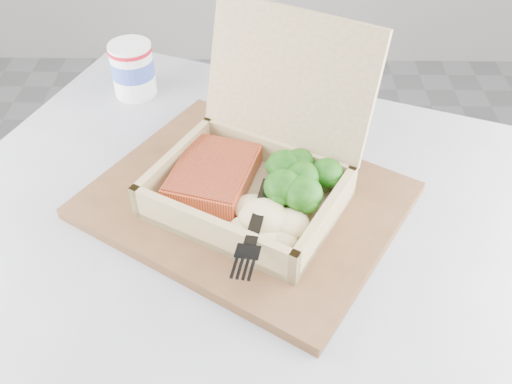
{
  "coord_description": "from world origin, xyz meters",
  "views": [
    {
      "loc": [
        -0.4,
        -0.12,
        1.18
      ],
      "look_at": [
        -0.41,
        0.37,
        0.74
      ],
      "focal_mm": 40.0,
      "sensor_mm": 36.0,
      "label": 1
    }
  ],
  "objects_px": {
    "serving_tray": "(246,200)",
    "paper_cup": "(133,68)",
    "takeout_container": "(261,157)",
    "cafe_table": "(219,320)"
  },
  "relations": [
    {
      "from": "serving_tray",
      "to": "takeout_container",
      "type": "bearing_deg",
      "value": 39.37
    },
    {
      "from": "cafe_table",
      "to": "takeout_container",
      "type": "relative_size",
      "value": 3.17
    },
    {
      "from": "cafe_table",
      "to": "takeout_container",
      "type": "height_order",
      "value": "takeout_container"
    },
    {
      "from": "serving_tray",
      "to": "paper_cup",
      "type": "relative_size",
      "value": 4.27
    },
    {
      "from": "takeout_container",
      "to": "paper_cup",
      "type": "xyz_separation_m",
      "value": [
        -0.2,
        0.24,
        -0.02
      ]
    },
    {
      "from": "serving_tray",
      "to": "paper_cup",
      "type": "bearing_deg",
      "value": 125.26
    },
    {
      "from": "takeout_container",
      "to": "paper_cup",
      "type": "relative_size",
      "value": 3.47
    },
    {
      "from": "serving_tray",
      "to": "paper_cup",
      "type": "distance_m",
      "value": 0.31
    },
    {
      "from": "cafe_table",
      "to": "paper_cup",
      "type": "height_order",
      "value": "paper_cup"
    },
    {
      "from": "serving_tray",
      "to": "cafe_table",
      "type": "bearing_deg",
      "value": -128.88
    }
  ]
}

